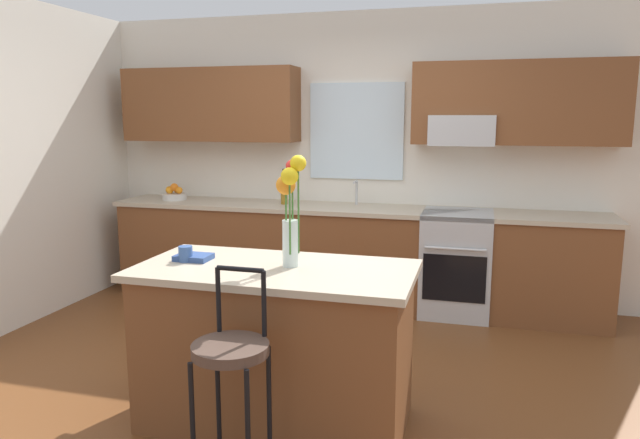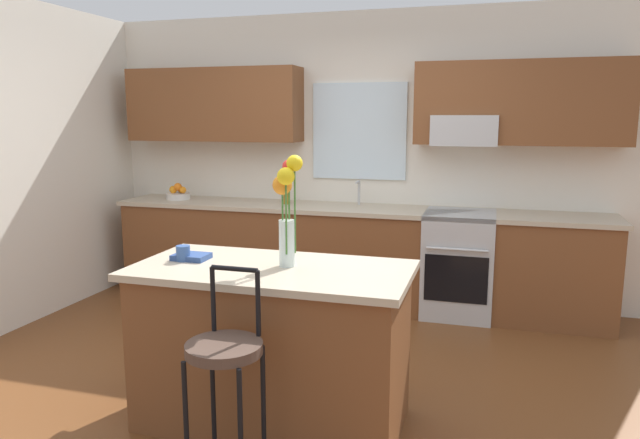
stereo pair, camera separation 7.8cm
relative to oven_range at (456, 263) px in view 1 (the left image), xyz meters
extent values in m
plane|color=brown|center=(-0.98, -1.68, -0.46)|extent=(14.00, 14.00, 0.00)
cube|color=silver|center=(-0.98, 0.38, 0.89)|extent=(5.60, 0.12, 2.70)
cube|color=brown|center=(-2.40, 0.15, 1.39)|extent=(1.75, 0.34, 0.70)
cube|color=brown|center=(0.45, 0.15, 1.39)|extent=(1.75, 0.34, 0.70)
cube|color=silver|center=(-0.98, 0.31, 1.14)|extent=(0.90, 0.03, 0.90)
cube|color=#B7BABC|center=(0.00, 0.12, 1.16)|extent=(0.56, 0.36, 0.26)
cube|color=brown|center=(-0.98, 0.02, -0.02)|extent=(4.50, 0.60, 0.88)
cube|color=#BCAD93|center=(-0.98, 0.02, 0.44)|extent=(4.56, 0.64, 0.04)
cube|color=#B7BABC|center=(-0.94, 0.02, 0.39)|extent=(0.54, 0.38, 0.11)
cylinder|color=#B7BABC|center=(-0.94, 0.18, 0.57)|extent=(0.02, 0.02, 0.22)
cylinder|color=#B7BABC|center=(-0.94, 0.12, 0.68)|extent=(0.02, 0.12, 0.02)
cube|color=#B7BABC|center=(0.00, 0.00, 0.00)|extent=(0.60, 0.60, 0.92)
cube|color=black|center=(0.00, -0.29, -0.06)|extent=(0.52, 0.02, 0.40)
cylinder|color=#B7BABC|center=(0.00, -0.33, 0.20)|extent=(0.50, 0.02, 0.02)
cube|color=brown|center=(-0.90, -2.21, -0.02)|extent=(1.46, 0.71, 0.88)
cube|color=#BCAD93|center=(-0.90, -2.21, 0.44)|extent=(1.54, 0.79, 0.04)
cylinder|color=black|center=(-1.03, -2.96, -0.13)|extent=(0.02, 0.02, 0.66)
cylinder|color=black|center=(-1.03, -2.69, -0.13)|extent=(0.02, 0.02, 0.66)
cylinder|color=black|center=(-0.76, -2.69, -0.13)|extent=(0.02, 0.02, 0.66)
cylinder|color=#4C382D|center=(-0.90, -2.82, 0.23)|extent=(0.36, 0.36, 0.05)
cylinder|color=black|center=(-1.02, -2.69, 0.41)|extent=(0.02, 0.02, 0.32)
cylinder|color=black|center=(-0.78, -2.69, 0.41)|extent=(0.02, 0.02, 0.32)
cylinder|color=black|center=(-0.90, -2.69, 0.57)|extent=(0.23, 0.02, 0.02)
cylinder|color=silver|center=(-0.82, -2.17, 0.59)|extent=(0.09, 0.09, 0.26)
cylinder|color=#3D722D|center=(-0.77, -2.17, 0.79)|extent=(0.01, 0.01, 0.50)
sphere|color=yellow|center=(-0.77, -2.17, 1.03)|extent=(0.09, 0.09, 0.09)
cylinder|color=#3D722D|center=(-0.81, -2.14, 0.78)|extent=(0.01, 0.01, 0.48)
sphere|color=red|center=(-0.81, -2.14, 1.01)|extent=(0.07, 0.07, 0.07)
cylinder|color=#3D722D|center=(-0.84, -2.17, 0.73)|extent=(0.01, 0.01, 0.38)
sphere|color=orange|center=(-0.84, -2.17, 0.91)|extent=(0.11, 0.11, 0.11)
cylinder|color=#3D722D|center=(-0.81, -2.21, 0.75)|extent=(0.01, 0.01, 0.43)
sphere|color=yellow|center=(-0.81, -2.21, 0.97)|extent=(0.10, 0.10, 0.10)
cylinder|color=#33518C|center=(-1.43, -2.23, 0.51)|extent=(0.08, 0.08, 0.09)
cube|color=navy|center=(-1.41, -2.18, 0.48)|extent=(0.20, 0.15, 0.03)
cylinder|color=silver|center=(-2.76, 0.02, 0.49)|extent=(0.24, 0.24, 0.06)
sphere|color=orange|center=(-2.71, 0.02, 0.56)|extent=(0.07, 0.07, 0.07)
sphere|color=orange|center=(-2.76, 0.08, 0.56)|extent=(0.07, 0.07, 0.07)
sphere|color=orange|center=(-2.82, 0.02, 0.56)|extent=(0.08, 0.08, 0.08)
sphere|color=orange|center=(-2.76, 0.02, 0.59)|extent=(0.08, 0.08, 0.08)
cylinder|color=olive|center=(-1.61, 0.02, 0.59)|extent=(0.06, 0.06, 0.25)
cylinder|color=olive|center=(-1.61, 0.02, 0.75)|extent=(0.03, 0.03, 0.07)
cylinder|color=black|center=(-1.61, 0.02, 0.79)|extent=(0.03, 0.03, 0.02)
camera|label=1|loc=(0.18, -5.17, 1.28)|focal=32.84mm
camera|label=2|loc=(0.25, -5.14, 1.28)|focal=32.84mm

